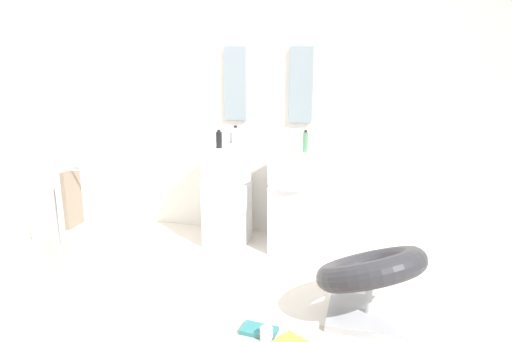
{
  "coord_description": "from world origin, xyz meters",
  "views": [
    {
      "loc": [
        1.05,
        -2.91,
        1.89
      ],
      "look_at": [
        0.15,
        0.55,
        0.95
      ],
      "focal_mm": 32.87,
      "sensor_mm": 36.0,
      "label": 1
    }
  ],
  "objects_px": {
    "towel_rack": "(70,200)",
    "coffee_mug": "(266,334)",
    "lounge_chair": "(370,275)",
    "magazine_teal": "(259,330)",
    "pedestal_sink_left": "(227,190)",
    "soap_bottle_white": "(236,135)",
    "soap_bottle_black": "(219,140)",
    "pedestal_sink_right": "(293,195)",
    "soap_bottle_green": "(305,142)"
  },
  "relations": [
    {
      "from": "pedestal_sink_right",
      "to": "magazine_teal",
      "type": "height_order",
      "value": "pedestal_sink_right"
    },
    {
      "from": "magazine_teal",
      "to": "soap_bottle_white",
      "type": "xyz_separation_m",
      "value": [
        -0.63,
        1.55,
        1.05
      ]
    },
    {
      "from": "magazine_teal",
      "to": "soap_bottle_green",
      "type": "height_order",
      "value": "soap_bottle_green"
    },
    {
      "from": "soap_bottle_white",
      "to": "pedestal_sink_right",
      "type": "bearing_deg",
      "value": -9.88
    },
    {
      "from": "pedestal_sink_right",
      "to": "magazine_teal",
      "type": "distance_m",
      "value": 1.53
    },
    {
      "from": "pedestal_sink_right",
      "to": "soap_bottle_white",
      "type": "relative_size",
      "value": 6.15
    },
    {
      "from": "pedestal_sink_left",
      "to": "soap_bottle_white",
      "type": "bearing_deg",
      "value": 59.47
    },
    {
      "from": "coffee_mug",
      "to": "pedestal_sink_right",
      "type": "bearing_deg",
      "value": 93.94
    },
    {
      "from": "magazine_teal",
      "to": "soap_bottle_white",
      "type": "relative_size",
      "value": 1.37
    },
    {
      "from": "pedestal_sink_left",
      "to": "coffee_mug",
      "type": "xyz_separation_m",
      "value": [
        0.76,
        -1.52,
        -0.49
      ]
    },
    {
      "from": "pedestal_sink_right",
      "to": "coffee_mug",
      "type": "relative_size",
      "value": 11.8
    },
    {
      "from": "towel_rack",
      "to": "magazine_teal",
      "type": "relative_size",
      "value": 3.91
    },
    {
      "from": "magazine_teal",
      "to": "soap_bottle_black",
      "type": "relative_size",
      "value": 1.44
    },
    {
      "from": "soap_bottle_black",
      "to": "soap_bottle_white",
      "type": "relative_size",
      "value": 0.95
    },
    {
      "from": "lounge_chair",
      "to": "soap_bottle_black",
      "type": "xyz_separation_m",
      "value": [
        -1.43,
        0.96,
        0.72
      ]
    },
    {
      "from": "pedestal_sink_right",
      "to": "soap_bottle_black",
      "type": "relative_size",
      "value": 6.44
    },
    {
      "from": "towel_rack",
      "to": "lounge_chair",
      "type": "bearing_deg",
      "value": -4.32
    },
    {
      "from": "soap_bottle_green",
      "to": "lounge_chair",
      "type": "bearing_deg",
      "value": -57.59
    },
    {
      "from": "pedestal_sink_left",
      "to": "towel_rack",
      "type": "distance_m",
      "value": 1.43
    },
    {
      "from": "lounge_chair",
      "to": "magazine_teal",
      "type": "relative_size",
      "value": 4.54
    },
    {
      "from": "magazine_teal",
      "to": "soap_bottle_green",
      "type": "xyz_separation_m",
      "value": [
        0.08,
        1.36,
        1.06
      ]
    },
    {
      "from": "towel_rack",
      "to": "soap_bottle_white",
      "type": "xyz_separation_m",
      "value": [
        1.19,
        0.99,
        0.44
      ]
    },
    {
      "from": "pedestal_sink_right",
      "to": "towel_rack",
      "type": "xyz_separation_m",
      "value": [
        -1.78,
        -0.89,
        0.09
      ]
    },
    {
      "from": "magazine_teal",
      "to": "soap_bottle_white",
      "type": "distance_m",
      "value": 1.97
    },
    {
      "from": "coffee_mug",
      "to": "towel_rack",
      "type": "bearing_deg",
      "value": 161.51
    },
    {
      "from": "pedestal_sink_left",
      "to": "lounge_chair",
      "type": "height_order",
      "value": "pedestal_sink_left"
    },
    {
      "from": "towel_rack",
      "to": "coffee_mug",
      "type": "height_order",
      "value": "towel_rack"
    },
    {
      "from": "magazine_teal",
      "to": "coffee_mug",
      "type": "relative_size",
      "value": 2.63
    },
    {
      "from": "pedestal_sink_left",
      "to": "magazine_teal",
      "type": "relative_size",
      "value": 4.48
    },
    {
      "from": "coffee_mug",
      "to": "soap_bottle_black",
      "type": "bearing_deg",
      "value": 119.48
    },
    {
      "from": "towel_rack",
      "to": "coffee_mug",
      "type": "distance_m",
      "value": 2.07
    },
    {
      "from": "pedestal_sink_left",
      "to": "towel_rack",
      "type": "relative_size",
      "value": 1.15
    },
    {
      "from": "towel_rack",
      "to": "soap_bottle_black",
      "type": "xyz_separation_m",
      "value": [
        1.09,
        0.77,
        0.44
      ]
    },
    {
      "from": "soap_bottle_green",
      "to": "towel_rack",
      "type": "bearing_deg",
      "value": -157.1
    },
    {
      "from": "soap_bottle_black",
      "to": "soap_bottle_green",
      "type": "relative_size",
      "value": 0.86
    },
    {
      "from": "soap_bottle_black",
      "to": "soap_bottle_white",
      "type": "height_order",
      "value": "soap_bottle_white"
    },
    {
      "from": "soap_bottle_white",
      "to": "pedestal_sink_left",
      "type": "bearing_deg",
      "value": -120.53
    },
    {
      "from": "coffee_mug",
      "to": "soap_bottle_black",
      "type": "height_order",
      "value": "soap_bottle_black"
    },
    {
      "from": "pedestal_sink_left",
      "to": "coffee_mug",
      "type": "relative_size",
      "value": 11.8
    },
    {
      "from": "pedestal_sink_left",
      "to": "magazine_teal",
      "type": "height_order",
      "value": "pedestal_sink_left"
    },
    {
      "from": "lounge_chair",
      "to": "coffee_mug",
      "type": "bearing_deg",
      "value": -145.66
    },
    {
      "from": "pedestal_sink_right",
      "to": "soap_bottle_green",
      "type": "bearing_deg",
      "value": -36.14
    },
    {
      "from": "coffee_mug",
      "to": "pedestal_sink_left",
      "type": "bearing_deg",
      "value": 116.55
    },
    {
      "from": "pedestal_sink_right",
      "to": "lounge_chair",
      "type": "height_order",
      "value": "pedestal_sink_right"
    },
    {
      "from": "pedestal_sink_left",
      "to": "soap_bottle_white",
      "type": "relative_size",
      "value": 6.15
    },
    {
      "from": "lounge_chair",
      "to": "towel_rack",
      "type": "height_order",
      "value": "towel_rack"
    },
    {
      "from": "lounge_chair",
      "to": "soap_bottle_white",
      "type": "relative_size",
      "value": 6.23
    },
    {
      "from": "pedestal_sink_right",
      "to": "soap_bottle_black",
      "type": "distance_m",
      "value": 0.87
    },
    {
      "from": "pedestal_sink_left",
      "to": "soap_bottle_black",
      "type": "height_order",
      "value": "soap_bottle_black"
    },
    {
      "from": "soap_bottle_black",
      "to": "soap_bottle_green",
      "type": "xyz_separation_m",
      "value": [
        0.8,
        0.03,
        0.01
      ]
    }
  ]
}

